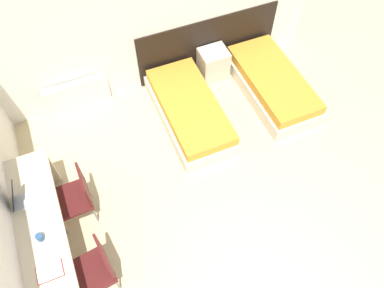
{
  "coord_description": "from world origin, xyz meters",
  "views": [
    {
      "loc": [
        -1.09,
        -0.42,
        4.74
      ],
      "look_at": [
        0.0,
        2.18,
        0.55
      ],
      "focal_mm": 35.0,
      "sensor_mm": 36.0,
      "label": 1
    }
  ],
  "objects_px": {
    "nightstand": "(213,64)",
    "chair_near_notebook": "(95,269)",
    "chair_near_laptop": "(75,196)",
    "laptop": "(24,199)",
    "bed_near_door": "(272,84)",
    "bed_near_window": "(190,111)"
  },
  "relations": [
    {
      "from": "nightstand",
      "to": "chair_near_notebook",
      "type": "relative_size",
      "value": 0.62
    },
    {
      "from": "chair_near_laptop",
      "to": "chair_near_notebook",
      "type": "xyz_separation_m",
      "value": [
        -0.0,
        -0.98,
        0.0
      ]
    },
    {
      "from": "chair_near_notebook",
      "to": "laptop",
      "type": "distance_m",
      "value": 1.14
    },
    {
      "from": "bed_near_door",
      "to": "nightstand",
      "type": "relative_size",
      "value": 3.47
    },
    {
      "from": "chair_near_laptop",
      "to": "chair_near_notebook",
      "type": "height_order",
      "value": "same"
    },
    {
      "from": "bed_near_door",
      "to": "chair_near_notebook",
      "type": "height_order",
      "value": "chair_near_notebook"
    },
    {
      "from": "bed_near_window",
      "to": "chair_near_notebook",
      "type": "xyz_separation_m",
      "value": [
        -1.94,
        -1.9,
        0.28
      ]
    },
    {
      "from": "bed_near_door",
      "to": "chair_near_laptop",
      "type": "relative_size",
      "value": 2.16
    },
    {
      "from": "nightstand",
      "to": "chair_near_notebook",
      "type": "height_order",
      "value": "chair_near_notebook"
    },
    {
      "from": "bed_near_door",
      "to": "chair_near_notebook",
      "type": "distance_m",
      "value": 3.91
    },
    {
      "from": "nightstand",
      "to": "bed_near_window",
      "type": "bearing_deg",
      "value": -135.05
    },
    {
      "from": "bed_near_door",
      "to": "laptop",
      "type": "bearing_deg",
      "value": -166.43
    },
    {
      "from": "bed_near_door",
      "to": "nightstand",
      "type": "xyz_separation_m",
      "value": [
        -0.73,
        0.73,
        0.07
      ]
    },
    {
      "from": "bed_near_door",
      "to": "chair_near_laptop",
      "type": "distance_m",
      "value": 3.54
    },
    {
      "from": "nightstand",
      "to": "laptop",
      "type": "distance_m",
      "value": 3.64
    },
    {
      "from": "chair_near_laptop",
      "to": "laptop",
      "type": "relative_size",
      "value": 2.28
    },
    {
      "from": "chair_near_laptop",
      "to": "nightstand",
      "type": "bearing_deg",
      "value": 30.87
    },
    {
      "from": "bed_near_window",
      "to": "chair_near_notebook",
      "type": "relative_size",
      "value": 2.16
    },
    {
      "from": "nightstand",
      "to": "chair_near_notebook",
      "type": "distance_m",
      "value": 3.76
    },
    {
      "from": "bed_near_door",
      "to": "chair_near_laptop",
      "type": "xyz_separation_m",
      "value": [
        -3.41,
        -0.92,
        0.28
      ]
    },
    {
      "from": "bed_near_door",
      "to": "laptop",
      "type": "distance_m",
      "value": 4.08
    },
    {
      "from": "chair_near_laptop",
      "to": "chair_near_notebook",
      "type": "bearing_deg",
      "value": -90.85
    }
  ]
}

